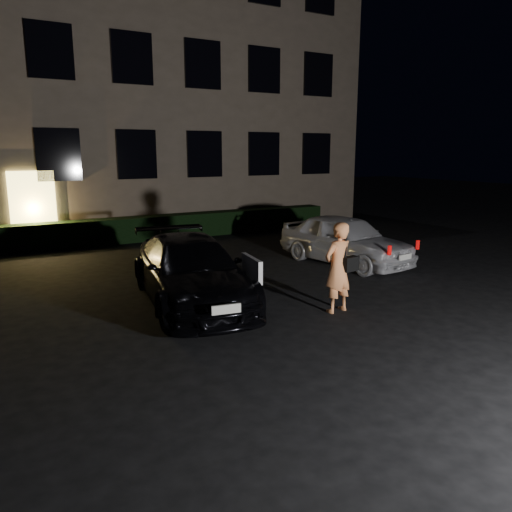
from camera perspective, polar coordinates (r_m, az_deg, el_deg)
ground at (r=9.02m, az=7.90°, el=-8.51°), size 80.00×80.00×0.00m
building at (r=22.45m, az=-16.96°, el=18.80°), size 20.00×8.11×12.00m
hedge at (r=18.14m, az=-12.68°, el=3.08°), size 15.00×0.70×0.85m
sedan at (r=10.46m, az=-7.45°, el=-1.70°), size 2.62×4.96×1.37m
hatch at (r=14.21m, az=10.14°, el=1.89°), size 2.23×4.29×1.39m
man at (r=9.88m, az=9.36°, el=-1.29°), size 0.79×0.52×1.80m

